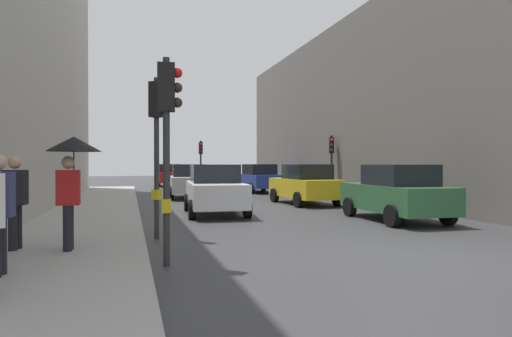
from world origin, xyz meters
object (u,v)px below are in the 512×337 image
Objects in this scene: traffic_light_near_left at (168,122)px; car_green_estate at (396,193)px; car_silver_hatchback at (188,181)px; car_red_sedan at (169,175)px; car_yellow_taxi at (305,184)px; pedestrian_with_umbrella at (72,161)px; pedestrian_in_dark_coat at (15,198)px; car_blue_van at (258,178)px; traffic_light_far_median at (201,156)px; car_white_compact at (215,189)px; traffic_light_near_right at (157,128)px; traffic_light_mid_street at (332,155)px.

car_green_estate is (7.40, 4.29, -1.63)m from traffic_light_near_left.
car_silver_hatchback and car_red_sedan have the same top height.
car_red_sedan is at bearing 103.92° from car_yellow_taxi.
pedestrian_with_umbrella reaches higher than car_red_sedan.
car_green_estate is 6.11m from car_yellow_taxi.
traffic_light_near_left is 2.06× the size of pedestrian_in_dark_coat.
pedestrian_with_umbrella is at bearing -132.46° from car_yellow_taxi.
car_blue_van is at bearing 88.00° from car_yellow_taxi.
car_red_sedan is 2.39× the size of pedestrian_in_dark_coat.
traffic_light_near_left reaches higher than car_silver_hatchback.
car_red_sedan is (-4.73, 9.49, 0.00)m from car_blue_van.
car_red_sedan is at bearing 85.20° from traffic_light_near_left.
traffic_light_far_median is 1.92× the size of pedestrian_in_dark_coat.
traffic_light_far_median is 15.56m from car_white_compact.
traffic_light_near_right reaches higher than car_white_compact.
pedestrian_in_dark_coat is (-9.55, -8.94, 0.25)m from car_yellow_taxi.
car_blue_van is 1.00× the size of car_silver_hatchback.
car_silver_hatchback is 6.75m from car_yellow_taxi.
car_yellow_taxi is (-0.59, 6.08, 0.00)m from car_green_estate.
car_silver_hatchback is 14.90m from pedestrian_with_umbrella.
car_silver_hatchback is 1.02× the size of car_red_sedan.
car_white_compact is at bearing -90.37° from car_silver_hatchback.
car_blue_van is 1.01× the size of car_yellow_taxi.
car_silver_hatchback is at bearing -103.51° from traffic_light_far_median.
pedestrian_with_umbrella is at bearing 147.21° from traffic_light_near_left.
traffic_light_far_median is at bearing 79.78° from traffic_light_near_left.
traffic_light_near_right is 17.48m from car_blue_van.
traffic_light_far_median is at bearing -71.36° from car_red_sedan.
pedestrian_in_dark_coat is (-5.05, -13.97, 0.25)m from car_silver_hatchback.
pedestrian_in_dark_coat is (-9.84, -17.35, 0.25)m from car_blue_van.
car_white_compact is (2.27, 7.65, -1.63)m from traffic_light_near_left.
pedestrian_with_umbrella is (-3.95, -6.56, 0.96)m from car_white_compact.
traffic_light_near_right is at bearing -132.51° from traffic_light_mid_street.
pedestrian_in_dark_coat is at bearing -100.78° from car_red_sedan.
car_white_compact is 20.63m from car_red_sedan.
car_silver_hatchback and car_green_estate have the same top height.
car_blue_van is at bearing -55.07° from traffic_light_far_median.
traffic_light_far_median is 0.79× the size of car_white_compact.
traffic_light_near_left is at bearing -149.91° from car_green_estate.
traffic_light_near_left is at bearing -123.30° from car_yellow_taxi.
traffic_light_mid_street reaches higher than car_yellow_taxi.
pedestrian_with_umbrella is at bearing -116.42° from car_blue_van.
traffic_light_far_median is 0.94× the size of traffic_light_near_left.
pedestrian_with_umbrella is at bearing -18.37° from pedestrian_in_dark_coat.
car_red_sedan is 18.44m from car_yellow_taxi.
traffic_light_near_left is at bearing -100.22° from traffic_light_far_median.
traffic_light_near_right is 0.90× the size of car_green_estate.
traffic_light_far_median is 13.01m from car_yellow_taxi.
car_yellow_taxi is (6.81, 10.37, -1.63)m from traffic_light_near_left.
car_red_sedan is at bearing 115.29° from traffic_light_mid_street.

